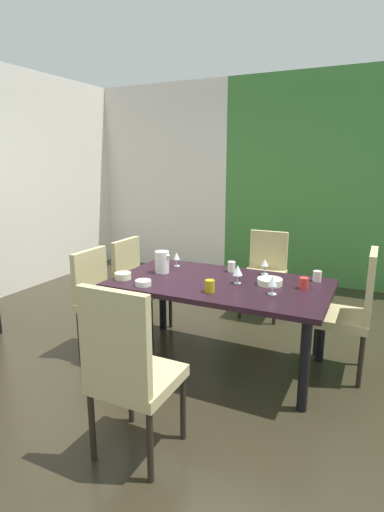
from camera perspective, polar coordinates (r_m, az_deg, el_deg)
ground_plane at (r=3.62m, az=-6.03°, el=-14.24°), size 5.22×5.84×0.02m
back_panel_interior at (r=6.45m, az=-4.35°, el=10.99°), size 2.21×0.10×2.81m
garden_window_panel at (r=5.63m, az=19.73°, el=9.93°), size 3.01×0.10×2.81m
dining_table at (r=3.28m, az=4.01°, el=-4.98°), size 1.74×0.98×0.71m
chair_left_far at (r=3.99m, az=-7.82°, el=-3.40°), size 0.45×0.44×0.92m
chair_right_far at (r=3.36m, az=21.88°, el=-6.85°), size 0.44×0.44×1.02m
chair_head_near at (r=2.28m, az=-9.07°, el=-15.54°), size 0.44×0.44×1.05m
chair_left_near at (r=3.57m, az=-12.67°, el=-5.61°), size 0.45×0.44×0.92m
chair_head_far at (r=4.46m, az=10.37°, el=-1.72°), size 0.44×0.45×0.92m
wine_glass_north at (r=3.50m, az=10.37°, el=-1.04°), size 0.07×0.07×0.14m
wine_glass_west at (r=3.71m, az=-2.23°, el=-0.07°), size 0.06×0.06×0.13m
wine_glass_corner at (r=3.20m, az=6.54°, el=-2.07°), size 0.08×0.08×0.15m
wine_glass_left at (r=2.98m, az=11.45°, el=-3.55°), size 0.07×0.07×0.15m
serving_bowl_center at (r=3.17m, az=-6.98°, el=-3.83°), size 0.13×0.13×0.04m
serving_bowl_front at (r=3.22m, az=11.06°, el=-3.62°), size 0.20×0.20×0.05m
serving_bowl_east at (r=3.36m, az=-9.84°, el=-2.82°), size 0.14×0.14×0.05m
cup_right at (r=3.18m, az=15.67°, el=-3.75°), size 0.07×0.07×0.09m
cup_south at (r=2.99m, az=2.55°, el=-4.31°), size 0.07×0.07×0.09m
cup_rear at (r=3.55m, az=5.66°, el=-1.52°), size 0.07×0.07×0.09m
cup_near_shelf at (r=3.40m, az=17.44°, el=-2.77°), size 0.07×0.07×0.09m
pitcher_near_window at (r=3.50m, az=-4.29°, el=-0.84°), size 0.14×0.12×0.19m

